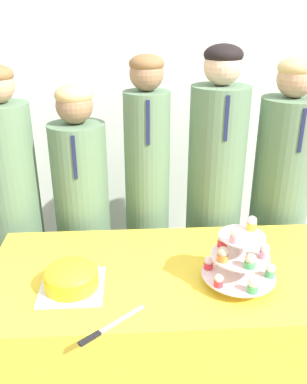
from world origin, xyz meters
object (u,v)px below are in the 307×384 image
(student_1, at_px, (83,222))
(cake_knife, at_px, (102,331))
(student_2, at_px, (147,207))
(student_0, at_px, (16,216))
(cupcake_stand, at_px, (240,257))
(round_cake, at_px, (71,277))
(student_3, at_px, (214,204))
(student_4, at_px, (278,208))

(student_1, bearing_deg, cake_knife, -80.41)
(cake_knife, bearing_deg, student_2, 38.30)
(student_0, bearing_deg, student_2, -0.00)
(cupcake_stand, bearing_deg, round_cake, 179.41)
(cake_knife, height_order, student_0, student_0)
(round_cake, relative_size, student_2, 0.16)
(round_cake, height_order, cupcake_stand, cupcake_stand)
(student_0, height_order, student_1, student_0)
(student_0, relative_size, student_2, 0.97)
(round_cake, distance_m, cupcake_stand, 0.68)
(student_2, distance_m, student_3, 0.38)
(round_cake, xyz_separation_m, student_3, (0.71, 0.69, -0.03))
(round_cake, bearing_deg, student_4, 32.27)
(student_3, bearing_deg, round_cake, -136.01)
(student_1, distance_m, student_2, 0.37)
(round_cake, bearing_deg, student_0, 119.88)
(round_cake, height_order, student_2, student_2)
(student_4, bearing_deg, cupcake_stand, -120.81)
(cupcake_stand, height_order, student_4, student_4)
(student_0, relative_size, student_4, 0.98)
(student_1, height_order, student_3, student_3)
(cake_knife, bearing_deg, student_1, 60.05)
(student_2, distance_m, student_4, 0.75)
(student_2, bearing_deg, student_1, 180.00)
(cupcake_stand, xyz_separation_m, student_2, (-0.34, 0.69, -0.10))
(student_0, xyz_separation_m, student_4, (1.48, 0.00, 0.01))
(student_2, bearing_deg, student_4, 0.00)
(round_cake, xyz_separation_m, student_1, (-0.03, 0.69, -0.12))
(round_cake, relative_size, student_0, 0.16)
(cake_knife, bearing_deg, student_0, 79.75)
(student_4, bearing_deg, cake_knife, -135.39)
(cupcake_stand, height_order, student_1, student_1)
(round_cake, xyz_separation_m, student_2, (0.34, 0.69, -0.03))
(student_1, bearing_deg, round_cake, -87.86)
(student_2, bearing_deg, cake_knife, -102.16)
(cupcake_stand, relative_size, student_0, 0.19)
(student_1, relative_size, student_2, 0.91)
(round_cake, height_order, student_3, student_3)
(student_1, bearing_deg, student_0, 180.00)
(cupcake_stand, bearing_deg, student_1, 135.24)
(round_cake, height_order, cake_knife, round_cake)
(student_1, xyz_separation_m, student_2, (0.36, -0.00, 0.09))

